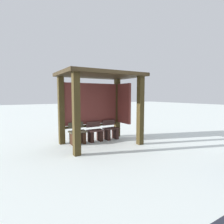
{
  "coord_description": "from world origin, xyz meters",
  "views": [
    {
      "loc": [
        -2.9,
        -5.52,
        1.68
      ],
      "look_at": [
        0.2,
        -0.41,
        1.13
      ],
      "focal_mm": 29.71,
      "sensor_mm": 36.0,
      "label": 1
    }
  ],
  "objects_px": {
    "bench_left_inside": "(78,135)",
    "bench_center_inside": "(95,134)",
    "bench_right_inside": "(111,132)",
    "bus_shelter": "(100,93)"
  },
  "relations": [
    {
      "from": "bus_shelter",
      "to": "bench_left_inside",
      "type": "height_order",
      "value": "bus_shelter"
    },
    {
      "from": "bench_left_inside",
      "to": "bench_right_inside",
      "type": "bearing_deg",
      "value": 0.07
    },
    {
      "from": "bench_left_inside",
      "to": "bench_center_inside",
      "type": "xyz_separation_m",
      "value": [
        0.67,
        0.0,
        -0.01
      ]
    },
    {
      "from": "bench_left_inside",
      "to": "bench_right_inside",
      "type": "distance_m",
      "value": 1.34
    },
    {
      "from": "bench_center_inside",
      "to": "bus_shelter",
      "type": "bearing_deg",
      "value": -71.37
    },
    {
      "from": "bench_left_inside",
      "to": "bench_center_inside",
      "type": "height_order",
      "value": "bench_left_inside"
    },
    {
      "from": "bus_shelter",
      "to": "bench_right_inside",
      "type": "bearing_deg",
      "value": 24.45
    },
    {
      "from": "bus_shelter",
      "to": "bench_left_inside",
      "type": "distance_m",
      "value": 1.66
    },
    {
      "from": "bench_right_inside",
      "to": "bench_left_inside",
      "type": "bearing_deg",
      "value": -179.93
    },
    {
      "from": "bench_left_inside",
      "to": "bus_shelter",
      "type": "bearing_deg",
      "value": -19.09
    }
  ]
}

